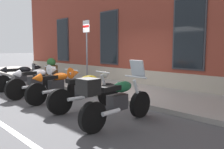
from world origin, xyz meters
The scene contains 9 objects.
ground_plane centered at (0.00, 0.00, 0.00)m, with size 140.00×140.00×0.00m, color #424244.
sidewalk centered at (0.00, 1.38, 0.06)m, with size 26.32×2.76×0.12m, color gray.
motorcycle_black_sport centered at (-2.67, -1.17, 0.56)m, with size 0.62×1.98×1.03m.
motorcycle_white_sport centered at (-1.22, -1.27, 0.57)m, with size 0.62×2.13×1.04m.
motorcycle_orange_sport centered at (-0.09, -1.15, 0.55)m, with size 0.62×2.07×1.00m.
motorcycle_yellow_naked centered at (1.27, -1.17, 0.48)m, with size 0.62×2.11×0.98m.
motorcycle_green_touring centered at (2.69, -1.52, 0.56)m, with size 0.62×2.05×1.35m.
parking_sign centered at (-1.00, 0.61, 1.76)m, with size 0.36×0.07×2.55m.
barrel_planter centered at (-3.62, 0.55, 0.57)m, with size 0.60×0.60×1.03m.
Camera 1 is at (5.97, -4.77, 1.61)m, focal length 36.67 mm.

